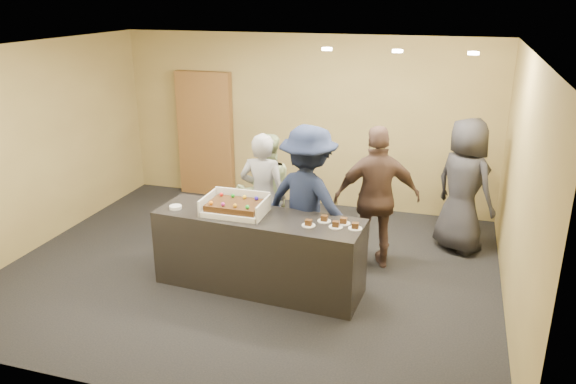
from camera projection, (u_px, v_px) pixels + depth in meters
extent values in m
plane|color=black|center=(251.00, 268.00, 7.07)|extent=(6.00, 6.00, 0.00)
plane|color=white|center=(246.00, 48.00, 6.16)|extent=(6.00, 6.00, 0.00)
cube|color=olive|center=(305.00, 122.00, 8.87)|extent=(6.00, 0.04, 2.70)
cube|color=olive|center=(134.00, 255.00, 4.37)|extent=(6.00, 0.04, 2.70)
cube|color=olive|center=(37.00, 146.00, 7.45)|extent=(0.04, 5.00, 2.70)
cube|color=olive|center=(520.00, 191.00, 5.79)|extent=(0.04, 5.00, 2.70)
cube|color=black|center=(259.00, 252.00, 6.49)|extent=(2.44, 0.85, 0.90)
cube|color=brown|center=(205.00, 134.00, 9.36)|extent=(0.95, 0.15, 2.08)
cube|color=white|center=(235.00, 211.00, 6.40)|extent=(0.68, 0.48, 0.06)
cube|color=white|center=(207.00, 202.00, 6.47)|extent=(0.02, 0.48, 0.19)
cube|color=white|center=(263.00, 209.00, 6.28)|extent=(0.02, 0.48, 0.19)
cube|color=white|center=(243.00, 198.00, 6.59)|extent=(0.68, 0.02, 0.21)
cube|color=#37200C|center=(235.00, 205.00, 6.38)|extent=(0.60, 0.41, 0.07)
sphere|color=red|center=(221.00, 194.00, 6.55)|extent=(0.05, 0.05, 0.05)
sphere|color=#1A9E1E|center=(233.00, 196.00, 6.51)|extent=(0.05, 0.05, 0.05)
sphere|color=yellow|center=(245.00, 197.00, 6.47)|extent=(0.05, 0.05, 0.05)
sphere|color=#2D19DA|center=(256.00, 198.00, 6.43)|extent=(0.05, 0.05, 0.05)
sphere|color=orange|center=(211.00, 203.00, 6.29)|extent=(0.05, 0.05, 0.05)
sphere|color=#C12996|center=(223.00, 204.00, 6.25)|extent=(0.05, 0.05, 0.05)
sphere|color=orange|center=(235.00, 206.00, 6.21)|extent=(0.05, 0.05, 0.05)
sphere|color=green|center=(247.00, 207.00, 6.17)|extent=(0.05, 0.05, 0.05)
cylinder|color=white|center=(176.00, 207.00, 6.54)|extent=(0.14, 0.14, 0.04)
cylinder|color=white|center=(309.00, 225.00, 6.06)|extent=(0.15, 0.15, 0.01)
cube|color=#37200C|center=(309.00, 222.00, 6.05)|extent=(0.07, 0.06, 0.06)
cylinder|color=white|center=(324.00, 221.00, 6.18)|extent=(0.15, 0.15, 0.01)
cube|color=#37200C|center=(324.00, 218.00, 6.17)|extent=(0.07, 0.06, 0.06)
cylinder|color=white|center=(336.00, 227.00, 6.03)|extent=(0.15, 0.15, 0.01)
cube|color=#37200C|center=(336.00, 224.00, 6.01)|extent=(0.07, 0.06, 0.06)
cylinder|color=white|center=(343.00, 223.00, 6.12)|extent=(0.15, 0.15, 0.01)
cube|color=#37200C|center=(344.00, 220.00, 6.11)|extent=(0.07, 0.06, 0.06)
cylinder|color=white|center=(355.00, 228.00, 5.99)|extent=(0.15, 0.15, 0.01)
cube|color=#37200C|center=(355.00, 225.00, 5.98)|extent=(0.07, 0.06, 0.06)
imported|color=#95949A|center=(263.00, 196.00, 7.14)|extent=(0.61, 0.41, 1.66)
imported|color=#97AA78|center=(265.00, 192.00, 7.40)|extent=(0.96, 0.88, 1.59)
imported|color=#151D39|center=(308.00, 202.00, 6.65)|extent=(1.36, 1.05, 1.86)
imported|color=#4F382F|center=(377.00, 198.00, 6.87)|extent=(1.14, 0.74, 1.80)
imported|color=#27272C|center=(464.00, 186.00, 7.32)|extent=(1.04, 1.00, 1.80)
cylinder|color=#FFEAC6|center=(327.00, 49.00, 6.40)|extent=(0.12, 0.12, 0.03)
cylinder|color=#FFEAC6|center=(398.00, 51.00, 6.18)|extent=(0.12, 0.12, 0.03)
cylinder|color=#FFEAC6|center=(473.00, 53.00, 5.96)|extent=(0.12, 0.12, 0.03)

